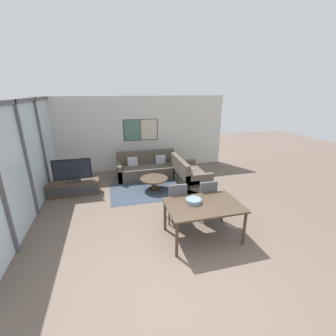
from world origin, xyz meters
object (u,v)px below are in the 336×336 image
object	(u,v)px
sofa_side	(188,176)
coffee_table	(154,181)
television	(72,170)
fruit_bowl	(193,200)
tv_console	(75,188)
dining_chair_centre	(206,198)
dining_table	(203,208)
sofa_main	(147,169)
dining_chair_left	(176,201)

from	to	relation	value
sofa_side	coffee_table	size ratio (longest dim) A/B	1.90
sofa_side	television	bearing A→B (deg)	88.73
television	sofa_side	distance (m)	3.59
coffee_table	fruit_bowl	xyz separation A→B (m)	(0.34, -2.52, 0.53)
tv_console	coffee_table	size ratio (longest dim) A/B	1.64
sofa_side	dining_chair_centre	world-z (taller)	dining_chair_centre
sofa_side	dining_table	size ratio (longest dim) A/B	1.08
tv_console	sofa_side	distance (m)	3.56
sofa_main	dining_chair_left	world-z (taller)	dining_chair_left
sofa_side	tv_console	bearing A→B (deg)	88.74
tv_console	television	bearing A→B (deg)	90.00
coffee_table	fruit_bowl	bearing A→B (deg)	-82.43
tv_console	dining_table	size ratio (longest dim) A/B	0.93
dining_table	dining_chair_left	distance (m)	0.82
television	dining_table	size ratio (longest dim) A/B	0.70
fruit_bowl	sofa_main	bearing A→B (deg)	95.10
dining_table	sofa_main	bearing A→B (deg)	97.48
tv_console	dining_table	world-z (taller)	dining_table
dining_chair_left	dining_table	bearing A→B (deg)	-62.82
television	dining_chair_left	size ratio (longest dim) A/B	1.08
television	sofa_main	distance (m)	2.61
tv_console	sofa_main	world-z (taller)	sofa_main
dining_table	television	bearing A→B (deg)	134.82
tv_console	sofa_main	distance (m)	2.57
coffee_table	dining_table	world-z (taller)	dining_table
sofa_side	coffee_table	xyz separation A→B (m)	(-1.19, -0.17, 0.01)
coffee_table	dining_chair_left	world-z (taller)	dining_chair_left
dining_chair_left	dining_chair_centre	xyz separation A→B (m)	(0.73, -0.03, 0.00)
tv_console	sofa_side	bearing A→B (deg)	-1.26
tv_console	sofa_main	bearing A→B (deg)	22.47
television	dining_chair_centre	xyz separation A→B (m)	(3.25, -2.22, -0.24)
tv_console	coffee_table	distance (m)	2.39
television	dining_chair_left	xyz separation A→B (m)	(2.52, -2.19, -0.24)
sofa_side	fruit_bowl	bearing A→B (deg)	162.49
dining_chair_left	fruit_bowl	bearing A→B (deg)	-72.00
tv_console	television	size ratio (longest dim) A/B	1.32
tv_console	dining_chair_centre	world-z (taller)	dining_chair_centre
sofa_side	coffee_table	world-z (taller)	sofa_side
sofa_side	fruit_bowl	size ratio (longest dim) A/B	5.08
sofa_side	dining_chair_left	world-z (taller)	dining_chair_left
television	sofa_side	xyz separation A→B (m)	(3.56, -0.08, -0.49)
sofa_main	dining_chair_left	bearing A→B (deg)	-87.39
television	dining_table	xyz separation A→B (m)	(2.88, -2.90, -0.07)
tv_console	television	xyz separation A→B (m)	(0.00, 0.00, 0.55)
dining_table	fruit_bowl	bearing A→B (deg)	144.67
tv_console	fruit_bowl	bearing A→B (deg)	-45.71
television	dining_chair_left	world-z (taller)	television
fruit_bowl	tv_console	bearing A→B (deg)	134.29
dining_table	fruit_bowl	world-z (taller)	fruit_bowl
coffee_table	dining_chair_centre	xyz separation A→B (m)	(0.87, -1.97, 0.24)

